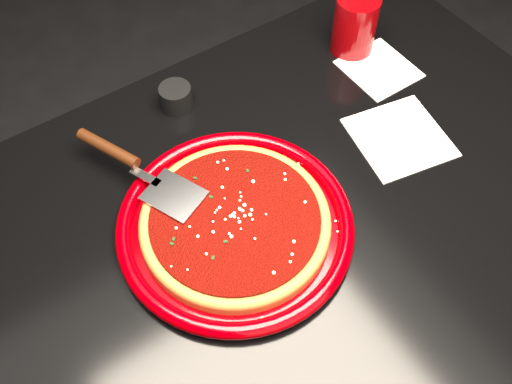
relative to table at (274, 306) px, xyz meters
The scene contains 13 objects.
floor 0.38m from the table, ahead, with size 4.00×4.00×0.01m, color black.
table is the anchor object (origin of this frame).
plate 0.40m from the table, behind, with size 0.38×0.38×0.03m, color #740003.
pizza_crust 0.40m from the table, behind, with size 0.30×0.30×0.02m, color brown.
pizza_crust_rim 0.41m from the table, behind, with size 0.30×0.30×0.02m, color brown.
pizza_sauce 0.41m from the table, behind, with size 0.27×0.27×0.01m, color #5F0A05.
parmesan_dusting 0.42m from the table, behind, with size 0.26×0.26×0.01m, color #FFF4C3, non-canonical shape.
basil_flecks 0.42m from the table, behind, with size 0.24×0.24×0.00m, color black, non-canonical shape.
pizza_server 0.48m from the table, 132.12° to the left, with size 0.08×0.30×0.02m, color #B5B8BD, non-canonical shape.
cup 0.61m from the table, 34.47° to the left, with size 0.08×0.08×0.12m, color #840306.
napkin_a 0.46m from the table, ahead, with size 0.16×0.16×0.00m, color white.
napkin_b 0.54m from the table, 24.41° to the left, with size 0.12×0.13×0.00m, color white.
ramekin 0.50m from the table, 93.80° to the left, with size 0.06×0.06×0.05m, color black.
Camera 1 is at (-0.31, -0.39, 1.53)m, focal length 40.00 mm.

